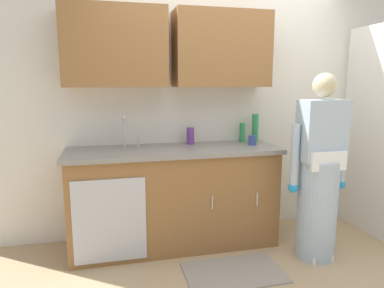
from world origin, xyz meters
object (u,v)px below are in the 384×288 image
object	(u,v)px
sink	(130,152)
bottle_dish_liquid	(255,128)
bottle_water_short	(242,132)
bottle_water_tall	(190,136)
cup_by_sink	(252,140)
person_at_sink	(319,182)

from	to	relation	value
sink	bottle_dish_liquid	bearing A→B (deg)	8.33
bottle_water_short	bottle_water_tall	bearing A→B (deg)	-178.90
sink	bottle_dish_liquid	world-z (taller)	sink
bottle_dish_liquid	cup_by_sink	xyz separation A→B (m)	(-0.11, -0.20, -0.09)
person_at_sink	cup_by_sink	world-z (taller)	person_at_sink
sink	bottle_dish_liquid	size ratio (longest dim) A/B	1.79
person_at_sink	sink	bearing A→B (deg)	160.81
sink	person_at_sink	bearing A→B (deg)	-19.19
person_at_sink	bottle_water_short	size ratio (longest dim) A/B	8.34
sink	person_at_sink	world-z (taller)	person_at_sink
bottle_water_short	cup_by_sink	distance (m)	0.21
person_at_sink	bottle_water_tall	xyz separation A→B (m)	(-0.98, 0.72, 0.33)
person_at_sink	bottle_water_tall	world-z (taller)	person_at_sink
bottle_water_short	bottle_dish_liquid	distance (m)	0.15
sink	bottle_water_short	world-z (taller)	sink
cup_by_sink	bottle_water_tall	bearing A→B (deg)	162.03
bottle_water_tall	bottle_water_short	distance (m)	0.55
cup_by_sink	bottle_dish_liquid	bearing A→B (deg)	60.66
bottle_water_tall	bottle_water_short	size ratio (longest dim) A/B	0.84
person_at_sink	bottle_dish_liquid	size ratio (longest dim) A/B	5.79
person_at_sink	bottle_water_short	xyz separation A→B (m)	(-0.43, 0.73, 0.34)
bottle_water_tall	cup_by_sink	distance (m)	0.61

